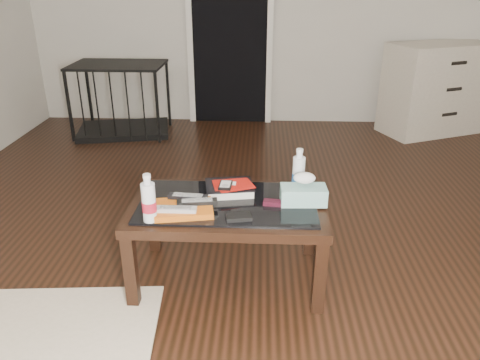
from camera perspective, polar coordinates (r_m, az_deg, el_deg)
The scene contains 17 objects.
ground at distance 3.04m, azimuth 3.36°, elevation -6.50°, with size 5.00×5.00×0.00m, color black.
doorway at distance 5.12m, azimuth -1.26°, elevation 18.28°, with size 0.90×0.08×2.07m.
coffee_table at distance 2.43m, azimuth -1.51°, elevation -4.00°, with size 1.00×0.60×0.46m.
dresser at distance 5.30m, azimuth 23.50°, elevation 10.24°, with size 1.30×0.93×0.90m.
pet_crate at distance 4.99m, azimuth -14.15°, elevation 8.14°, with size 1.00×0.76×0.71m.
magazines at distance 2.32m, azimuth -6.86°, elevation -3.49°, with size 0.28×0.21×0.03m, color #C25812.
remote_silver at distance 2.26m, azimuth -7.84°, elevation -3.52°, with size 0.20×0.05×0.02m, color #AEAEB3.
remote_black_front at distance 2.32m, azimuth -5.25°, elevation -2.64°, with size 0.20×0.05×0.02m, color black.
remote_black_back at distance 2.38m, azimuth -6.38°, elevation -2.01°, with size 0.20×0.05×0.02m, color black.
textbook at distance 2.50m, azimuth -1.31°, elevation -1.00°, with size 0.25×0.20×0.05m, color black.
dvd_mailers at distance 2.48m, azimuth -1.07°, elevation -0.48°, with size 0.19×0.14×0.01m, color #AA120B.
ipod at distance 2.44m, azimuth -1.78°, elevation -0.62°, with size 0.06×0.10×0.02m, color black.
flip_phone at distance 2.37m, azimuth 3.96°, elevation -2.77°, with size 0.09×0.05×0.02m, color black.
wallet at distance 2.24m, azimuth -0.15°, elevation -4.52°, with size 0.12×0.07×0.02m, color black.
water_bottle_left at distance 2.21m, azimuth -11.09°, elevation -2.15°, with size 0.07×0.07×0.24m, color white.
water_bottle_right at distance 2.50m, azimuth 7.17°, elevation 1.22°, with size 0.07×0.07×0.24m, color white.
tissue_box at distance 2.39m, azimuth 7.73°, elevation -1.82°, with size 0.23×0.12×0.09m, color teal.
Camera 1 is at (-0.05, -2.61, 1.54)m, focal length 35.00 mm.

